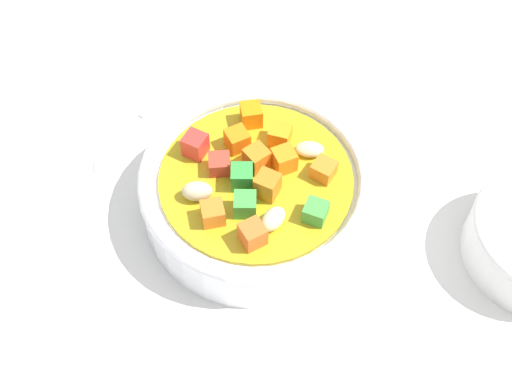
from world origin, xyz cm
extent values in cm
cube|color=silver|center=(0.00, 0.00, -1.00)|extent=(140.00, 140.00, 2.00)
cylinder|color=white|center=(0.00, 0.00, 2.15)|extent=(19.48, 19.48, 4.30)
torus|color=white|center=(0.00, 0.00, 4.72)|extent=(19.70, 19.70, 1.39)
cylinder|color=gold|center=(0.00, 0.00, 4.50)|extent=(16.28, 16.28, 0.40)
cube|color=orange|center=(-1.26, 2.27, 5.66)|extent=(2.36, 2.36, 1.92)
cube|color=orange|center=(4.19, -3.22, 5.55)|extent=(2.16, 2.16, 1.69)
cube|color=red|center=(-2.46, -5.22, 5.71)|extent=(2.36, 2.36, 2.01)
cube|color=orange|center=(-3.96, 1.88, 5.53)|extent=(2.16, 2.16, 1.66)
cube|color=orange|center=(-3.27, -1.73, 5.58)|extent=(2.42, 2.42, 1.76)
ellipsoid|color=beige|center=(2.16, -4.64, 5.55)|extent=(1.73, 2.56, 1.69)
ellipsoid|color=beige|center=(4.44, 1.53, 5.39)|extent=(2.94, 2.72, 1.37)
cube|color=red|center=(-0.74, -3.07, 5.42)|extent=(1.97, 1.97, 1.43)
cube|color=orange|center=(-6.02, -0.67, 5.65)|extent=(2.12, 2.12, 1.89)
ellipsoid|color=beige|center=(-2.76, 4.43, 5.24)|extent=(1.70, 2.54, 1.06)
cube|color=green|center=(0.69, -1.12, 5.67)|extent=(1.84, 1.84, 1.93)
cube|color=orange|center=(-0.52, 5.57, 5.43)|extent=(2.42, 2.42, 1.46)
cube|color=orange|center=(1.47, 0.98, 5.76)|extent=(2.34, 2.34, 2.12)
cube|color=green|center=(3.65, 4.86, 5.46)|extent=(2.27, 2.27, 1.51)
cube|color=orange|center=(6.04, 0.06, 5.67)|extent=(2.44, 2.44, 1.94)
cube|color=green|center=(3.29, -0.72, 5.57)|extent=(1.82, 1.82, 1.74)
cube|color=orange|center=(-1.30, -0.29, 5.66)|extent=(2.49, 2.49, 1.91)
cylinder|color=silver|center=(-15.49, -9.43, 0.31)|extent=(10.92, 5.16, 0.63)
ellipsoid|color=silver|center=(-4.53, -14.14, 0.47)|extent=(3.81, 3.36, 0.94)
camera|label=1|loc=(32.14, 1.36, 49.46)|focal=46.60mm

